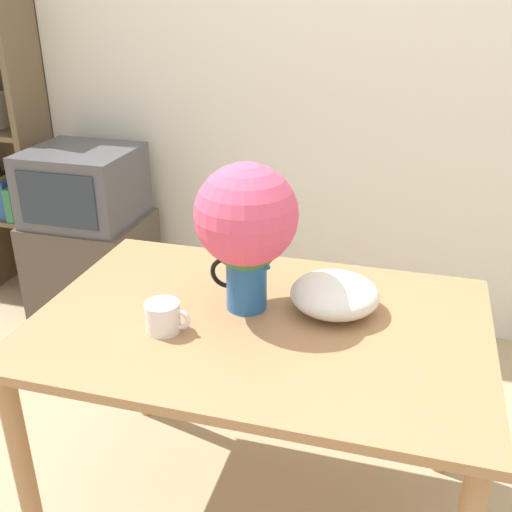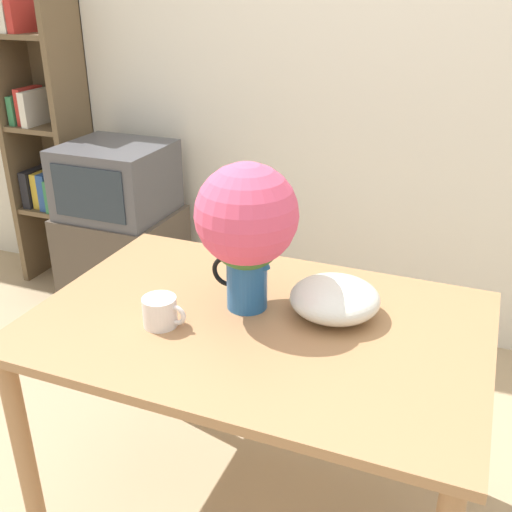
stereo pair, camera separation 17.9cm
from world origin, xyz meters
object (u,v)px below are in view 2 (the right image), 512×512
at_px(flower_vase, 247,224).
at_px(coffee_mug, 161,312).
at_px(tv_set, 116,180).
at_px(white_bowl, 335,298).

xyz_separation_m(flower_vase, coffee_mug, (-0.19, -0.20, -0.23)).
bearing_deg(tv_set, white_bowl, -33.90).
bearing_deg(flower_vase, coffee_mug, -134.04).
distance_m(flower_vase, white_bowl, 0.35).
distance_m(white_bowl, tv_set, 1.74).
bearing_deg(tv_set, flower_vase, -40.96).
bearing_deg(flower_vase, tv_set, 139.04).
distance_m(coffee_mug, tv_set, 1.57).
height_order(flower_vase, tv_set, flower_vase).
height_order(coffee_mug, white_bowl, white_bowl).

